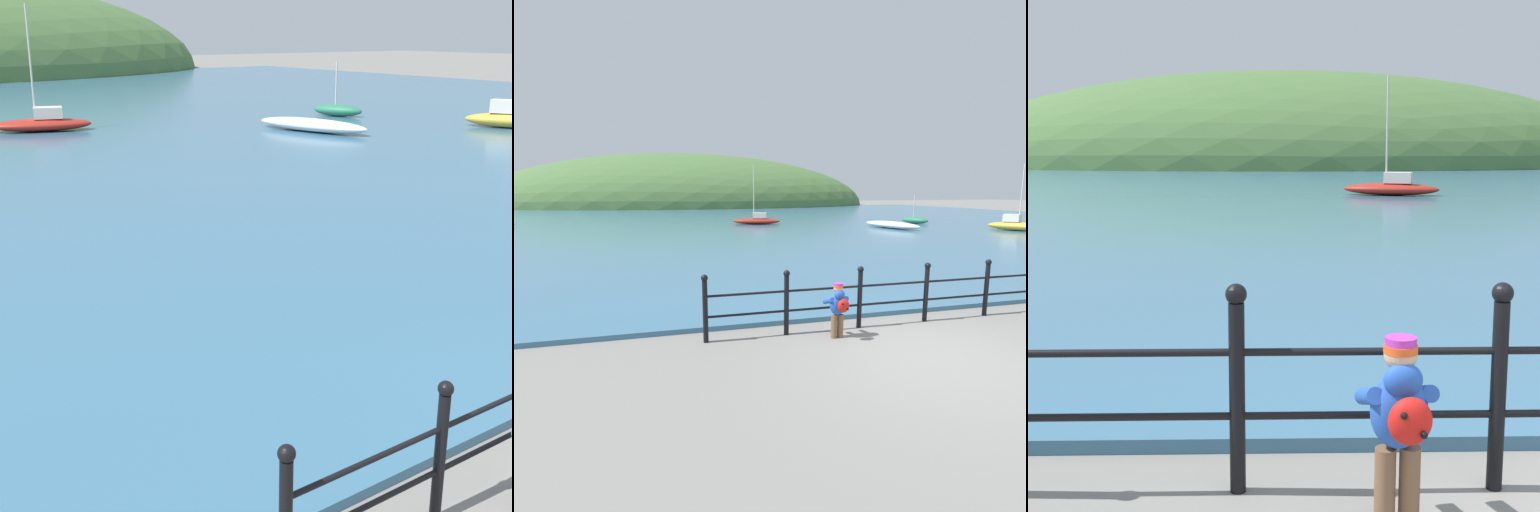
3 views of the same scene
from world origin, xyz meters
TOP-DOWN VIEW (x-y plane):
  - water at (0.00, 32.00)m, footprint 80.00×60.00m
  - far_hillside at (0.00, 69.08)m, footprint 67.35×37.04m
  - child_in_coat at (-1.15, 1.10)m, footprint 0.40×0.54m
  - boat_white_sailboat at (2.93, 24.83)m, footprint 3.88×2.34m

SIDE VIEW (x-z plane):
  - far_hillside at x=0.00m, z-range -9.15..9.15m
  - water at x=0.00m, z-range 0.00..0.10m
  - boat_white_sailboat at x=2.93m, z-range -1.84..2.65m
  - child_in_coat at x=-1.15m, z-range 0.10..1.11m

